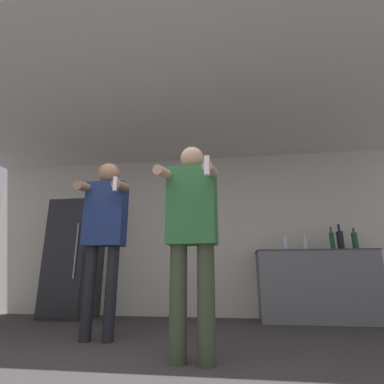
{
  "coord_description": "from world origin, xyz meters",
  "views": [
    {
      "loc": [
        0.72,
        -1.78,
        0.6
      ],
      "look_at": [
        0.39,
        0.54,
        1.26
      ],
      "focal_mm": 28.0,
      "sensor_mm": 36.0,
      "label": 1
    }
  ],
  "objects_px": {
    "bottle_red_label": "(332,240)",
    "person_woman_foreground": "(192,230)",
    "refrigerator": "(75,258)",
    "bottle_green_wine": "(355,241)",
    "bottle_amber_bourbon": "(285,244)",
    "bottle_short_whiskey": "(340,240)",
    "person_man_side": "(105,226)",
    "bottle_tall_gin": "(305,243)"
  },
  "relations": [
    {
      "from": "refrigerator",
      "to": "bottle_red_label",
      "type": "xyz_separation_m",
      "value": [
        3.83,
        0.0,
        0.21
      ]
    },
    {
      "from": "bottle_short_whiskey",
      "to": "bottle_amber_bourbon",
      "type": "bearing_deg",
      "value": 180.0
    },
    {
      "from": "bottle_tall_gin",
      "to": "person_woman_foreground",
      "type": "xyz_separation_m",
      "value": [
        -1.31,
        -2.14,
        -0.1
      ]
    },
    {
      "from": "refrigerator",
      "to": "bottle_tall_gin",
      "type": "bearing_deg",
      "value": 0.01
    },
    {
      "from": "bottle_red_label",
      "to": "bottle_amber_bourbon",
      "type": "relative_size",
      "value": 1.3
    },
    {
      "from": "bottle_amber_bourbon",
      "to": "bottle_tall_gin",
      "type": "bearing_deg",
      "value": -0.0
    },
    {
      "from": "bottle_amber_bourbon",
      "to": "bottle_green_wine",
      "type": "height_order",
      "value": "bottle_green_wine"
    },
    {
      "from": "bottle_short_whiskey",
      "to": "person_man_side",
      "type": "height_order",
      "value": "person_man_side"
    },
    {
      "from": "bottle_tall_gin",
      "to": "bottle_red_label",
      "type": "bearing_deg",
      "value": 0.0
    },
    {
      "from": "person_woman_foreground",
      "to": "bottle_red_label",
      "type": "bearing_deg",
      "value": 51.86
    },
    {
      "from": "bottle_green_wine",
      "to": "bottle_tall_gin",
      "type": "distance_m",
      "value": 0.67
    },
    {
      "from": "bottle_green_wine",
      "to": "person_man_side",
      "type": "relative_size",
      "value": 0.17
    },
    {
      "from": "refrigerator",
      "to": "bottle_amber_bourbon",
      "type": "bearing_deg",
      "value": 0.01
    },
    {
      "from": "bottle_amber_bourbon",
      "to": "person_woman_foreground",
      "type": "xyz_separation_m",
      "value": [
        -1.04,
        -2.14,
        -0.1
      ]
    },
    {
      "from": "bottle_red_label",
      "to": "bottle_amber_bourbon",
      "type": "height_order",
      "value": "bottle_red_label"
    },
    {
      "from": "person_woman_foreground",
      "to": "bottle_amber_bourbon",
      "type": "bearing_deg",
      "value": 64.11
    },
    {
      "from": "refrigerator",
      "to": "person_man_side",
      "type": "bearing_deg",
      "value": -53.11
    },
    {
      "from": "bottle_red_label",
      "to": "person_woman_foreground",
      "type": "relative_size",
      "value": 0.2
    },
    {
      "from": "refrigerator",
      "to": "person_man_side",
      "type": "height_order",
      "value": "person_man_side"
    },
    {
      "from": "person_woman_foreground",
      "to": "bottle_tall_gin",
      "type": "bearing_deg",
      "value": 58.49
    },
    {
      "from": "bottle_tall_gin",
      "to": "person_woman_foreground",
      "type": "bearing_deg",
      "value": -121.51
    },
    {
      "from": "bottle_amber_bourbon",
      "to": "person_man_side",
      "type": "relative_size",
      "value": 0.14
    },
    {
      "from": "bottle_amber_bourbon",
      "to": "bottle_short_whiskey",
      "type": "distance_m",
      "value": 0.75
    },
    {
      "from": "refrigerator",
      "to": "bottle_green_wine",
      "type": "bearing_deg",
      "value": 0.01
    },
    {
      "from": "refrigerator",
      "to": "bottle_tall_gin",
      "type": "distance_m",
      "value": 3.46
    },
    {
      "from": "bottle_red_label",
      "to": "bottle_short_whiskey",
      "type": "distance_m",
      "value": 0.11
    },
    {
      "from": "person_man_side",
      "to": "bottle_tall_gin",
      "type": "bearing_deg",
      "value": 33.34
    },
    {
      "from": "bottle_green_wine",
      "to": "person_man_side",
      "type": "bearing_deg",
      "value": -152.95
    },
    {
      "from": "bottle_amber_bourbon",
      "to": "bottle_short_whiskey",
      "type": "height_order",
      "value": "bottle_short_whiskey"
    },
    {
      "from": "refrigerator",
      "to": "bottle_amber_bourbon",
      "type": "height_order",
      "value": "refrigerator"
    },
    {
      "from": "bottle_red_label",
      "to": "person_man_side",
      "type": "relative_size",
      "value": 0.19
    },
    {
      "from": "refrigerator",
      "to": "bottle_red_label",
      "type": "distance_m",
      "value": 3.83
    },
    {
      "from": "refrigerator",
      "to": "bottle_short_whiskey",
      "type": "xyz_separation_m",
      "value": [
        3.94,
        0.0,
        0.22
      ]
    },
    {
      "from": "person_man_side",
      "to": "bottle_amber_bourbon",
      "type": "bearing_deg",
      "value": 36.73
    },
    {
      "from": "refrigerator",
      "to": "bottle_tall_gin",
      "type": "height_order",
      "value": "refrigerator"
    },
    {
      "from": "person_man_side",
      "to": "person_woman_foreground",
      "type": "bearing_deg",
      "value": -31.7
    },
    {
      "from": "person_woman_foreground",
      "to": "person_man_side",
      "type": "distance_m",
      "value": 1.19
    },
    {
      "from": "bottle_red_label",
      "to": "person_woman_foreground",
      "type": "distance_m",
      "value": 2.73
    },
    {
      "from": "bottle_red_label",
      "to": "bottle_amber_bourbon",
      "type": "bearing_deg",
      "value": 180.0
    },
    {
      "from": "bottle_tall_gin",
      "to": "person_man_side",
      "type": "height_order",
      "value": "person_man_side"
    },
    {
      "from": "bottle_red_label",
      "to": "bottle_short_whiskey",
      "type": "xyz_separation_m",
      "value": [
        0.11,
        0.0,
        0.0
      ]
    },
    {
      "from": "bottle_amber_bourbon",
      "to": "bottle_green_wine",
      "type": "bearing_deg",
      "value": -0.0
    }
  ]
}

